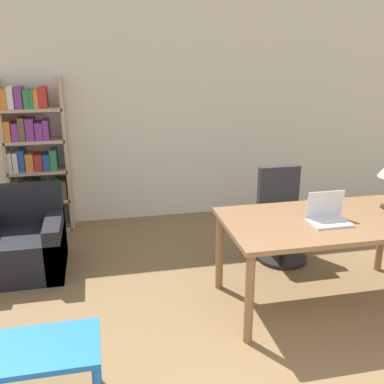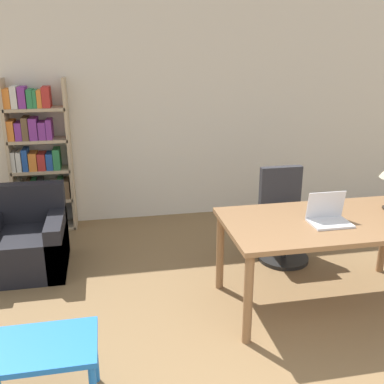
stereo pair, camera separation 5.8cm
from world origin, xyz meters
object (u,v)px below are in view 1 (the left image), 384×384
at_px(laptop, 328,216).
at_px(desk, 328,229).
at_px(office_chair, 282,218).
at_px(side_table_blue, 41,357).
at_px(bookshelf, 35,162).
at_px(armchair, 24,244).

bearing_deg(laptop, desk, 47.63).
bearing_deg(office_chair, desk, -88.38).
relative_size(side_table_blue, bookshelf, 0.39).
relative_size(desk, armchair, 2.19).
bearing_deg(armchair, side_table_blue, -79.32).
height_order(laptop, office_chair, laptop).
height_order(desk, office_chair, office_chair).
xyz_separation_m(desk, office_chair, (-0.03, 0.90, -0.25)).
xyz_separation_m(side_table_blue, bookshelf, (-0.32, 3.02, 0.44)).
bearing_deg(office_chair, bookshelf, 152.90).
bearing_deg(bookshelf, desk, -40.50).
distance_m(laptop, office_chair, 1.03).
xyz_separation_m(office_chair, armchair, (-2.61, 0.26, -0.16)).
distance_m(side_table_blue, bookshelf, 3.07).
bearing_deg(armchair, desk, -23.71).
bearing_deg(office_chair, laptop, -91.54).
xyz_separation_m(desk, laptop, (-0.05, -0.06, 0.14)).
distance_m(desk, bookshelf, 3.41).
bearing_deg(armchair, bookshelf, 87.31).
relative_size(desk, bookshelf, 0.98).
xyz_separation_m(desk, side_table_blue, (-2.27, -0.81, -0.29)).
xyz_separation_m(office_chair, bookshelf, (-2.56, 1.31, 0.41)).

